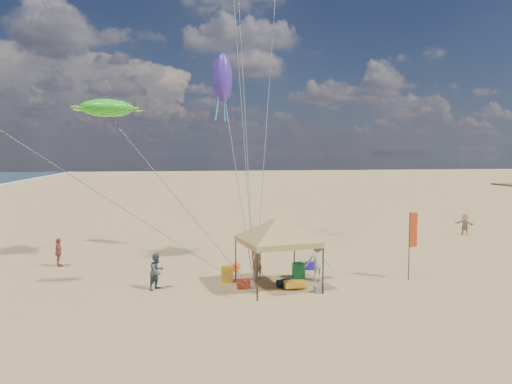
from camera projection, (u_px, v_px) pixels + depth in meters
ground at (269, 297)px, 18.86m from camera, size 280.00×280.00×0.00m
canopy_tent at (278, 219)px, 19.93m from camera, size 5.72×5.72×3.57m
feather_flag at (412, 234)px, 21.30m from camera, size 0.47×0.15×3.14m
cooler_red at (244, 284)px, 20.05m from camera, size 0.54×0.38×0.38m
cooler_blue at (311, 266)px, 23.34m from camera, size 0.54×0.38×0.38m
bag_navy at (284, 283)px, 20.28m from camera, size 0.69×0.54×0.36m
bag_orange at (235, 267)px, 23.12m from camera, size 0.54×0.69×0.36m
chair_green at (298, 270)px, 21.76m from camera, size 0.50×0.50×0.70m
chair_yellow at (227, 274)px, 21.07m from camera, size 0.50×0.50×0.70m
crate_grey at (319, 290)px, 19.41m from camera, size 0.34×0.30×0.28m
beach_cart at (295, 284)px, 19.99m from camera, size 0.90×0.50×0.24m
person_near_a at (257, 261)px, 21.60m from camera, size 0.73×0.65×1.69m
person_near_b at (157, 271)px, 19.87m from camera, size 0.94×0.95×1.55m
person_near_c at (318, 261)px, 21.26m from camera, size 1.29×0.89×1.83m
person_far_a at (59, 252)px, 23.91m from camera, size 0.59×0.92×1.46m
person_far_c at (465, 224)px, 33.28m from camera, size 1.18×1.38×1.49m
turtle_kite at (107, 108)px, 24.22m from camera, size 3.22×2.84×0.91m
squid_kite at (223, 79)px, 26.50m from camera, size 1.42×1.42×2.81m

